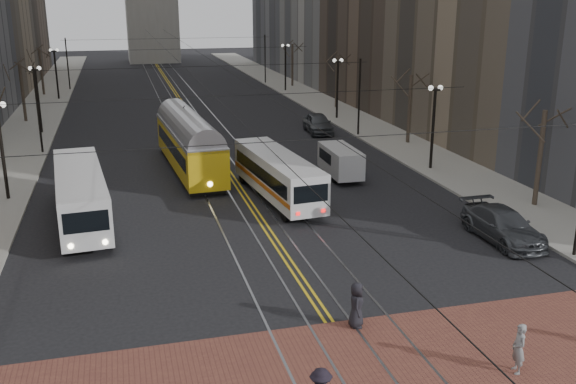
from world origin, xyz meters
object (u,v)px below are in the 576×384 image
streetcar (189,148)px  sedan_parked (503,225)px  cargo_van (340,163)px  rear_bus (277,177)px  pedestrian_a (356,305)px  pedestrian_b (519,349)px  transit_bus (81,197)px  sedan_grey (318,123)px

streetcar → sedan_parked: (13.41, -17.28, -0.81)m
cargo_van → sedan_parked: (3.96, -12.89, -0.24)m
rear_bus → sedan_parked: (9.11, -9.46, -0.56)m
pedestrian_a → pedestrian_b: pedestrian_a is taller
cargo_van → pedestrian_a: bearing=-106.9°
cargo_van → sedan_parked: cargo_van is taller
rear_bus → pedestrian_a: size_ratio=5.98×
transit_bus → cargo_van: 16.92m
transit_bus → pedestrian_b: transit_bus is taller
pedestrian_a → cargo_van: bearing=1.9°
rear_bus → sedan_grey: rear_bus is taller
rear_bus → sedan_grey: size_ratio=2.04×
transit_bus → pedestrian_a: (10.13, -14.48, -0.54)m
rear_bus → sedan_parked: rear_bus is taller
cargo_van → sedan_grey: cargo_van is taller
rear_bus → pedestrian_a: rear_bus is taller
transit_bus → streetcar: (6.79, 9.12, 0.18)m
transit_bus → streetcar: size_ratio=0.84×
transit_bus → sedan_grey: transit_bus is taller
cargo_van → pedestrian_b: 23.45m
sedan_grey → sedan_parked: bearing=-83.6°
streetcar → rear_bus: 8.92m
streetcar → pedestrian_a: 23.84m
pedestrian_a → pedestrian_b: bearing=-116.9°
rear_bus → cargo_van: (5.15, 3.43, -0.32)m
streetcar → transit_bus: bearing=-130.3°
cargo_van → sedan_parked: size_ratio=0.86×
sedan_parked → streetcar: bearing=127.4°
transit_bus → sedan_grey: size_ratio=2.23×
rear_bus → cargo_van: size_ratio=2.22×
cargo_van → pedestrian_b: bearing=-94.6°
sedan_grey → pedestrian_a: size_ratio=2.94×
cargo_van → pedestrian_b: cargo_van is taller
sedan_grey → pedestrian_b: bearing=-93.5°
sedan_parked → pedestrian_b: (-6.14, -10.46, 0.07)m
cargo_van → sedan_parked: bearing=-72.2°
sedan_grey → pedestrian_a: 34.86m
pedestrian_b → streetcar: bearing=-154.3°
rear_bus → cargo_van: bearing=27.8°
transit_bus → rear_bus: size_ratio=1.10×
streetcar → cargo_van: 10.44m
streetcar → pedestrian_b: (7.27, -27.73, -0.73)m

